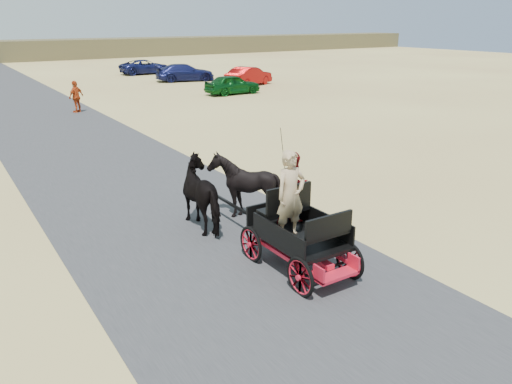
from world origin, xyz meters
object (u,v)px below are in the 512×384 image
car_d (146,67)px  horse_right (244,186)px  car_b (249,76)px  car_c (185,73)px  horse_left (206,194)px  car_a (232,84)px  pedestrian (76,97)px  carriage (299,252)px

car_d → horse_right: bearing=162.1°
car_b → car_d: size_ratio=0.92×
horse_right → car_d: size_ratio=0.36×
car_b → car_c: bearing=4.8°
horse_left → car_c: size_ratio=0.42×
car_a → car_b: car_b is taller
pedestrian → car_c: (11.31, 10.10, -0.17)m
horse_right → car_c: bearing=-112.6°
carriage → car_d: (11.60, 38.31, 0.30)m
horse_left → car_b: bearing=-124.5°
horse_right → car_a: bearing=-119.7°
pedestrian → car_a: size_ratio=0.45×
carriage → car_b: bearing=59.7°
pedestrian → car_d: 20.25m
carriage → car_b: size_ratio=0.55×
car_a → car_d: bearing=-1.1°
horse_right → car_b: bearing=-122.5°
horse_right → car_c: (11.71, 28.19, -0.15)m
horse_left → car_d: (12.15, 35.31, -0.19)m
carriage → pedestrian: pedestrian is taller
carriage → car_d: bearing=73.1°
pedestrian → car_c: bearing=-171.0°
carriage → car_b: (15.09, 25.80, 0.36)m
pedestrian → car_a: bearing=154.8°
horse_left → car_c: horse_left is taller
horse_right → car_c: size_ratio=0.35×
carriage → horse_left: 3.09m
carriage → car_b: car_b is taller
carriage → horse_left: size_ratio=1.20×
horse_right → car_c: 30.52m
carriage → pedestrian: size_ratio=1.39×
carriage → horse_right: bearing=79.6°
car_a → horse_left: bearing=146.5°
horse_left → horse_right: (1.10, 0.00, 0.00)m
horse_left → car_b: (15.64, 22.80, -0.13)m
horse_left → horse_right: 1.10m
horse_right → car_d: horse_right is taller
pedestrian → car_b: 14.91m
carriage → car_c: car_c is taller
car_c → horse_left: bearing=168.3°
car_a → car_c: 8.69m
carriage → pedestrian: bearing=87.4°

